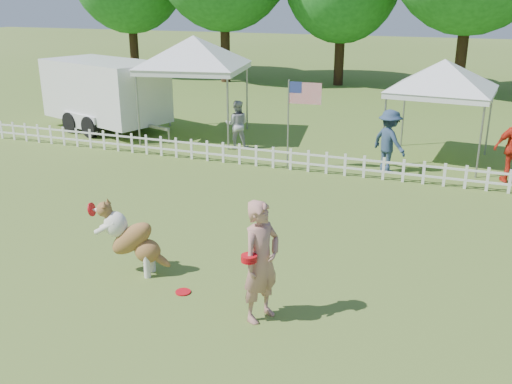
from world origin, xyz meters
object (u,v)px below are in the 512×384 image
frisbee_on_turf (183,292)px  spectator_a (237,125)px  cargo_trailer (106,95)px  spectator_b (389,141)px  canopy_tent_left (195,89)px  canopy_tent_right (440,112)px  dog (133,239)px  handler (261,261)px  flag_pole (288,125)px

frisbee_on_turf → spectator_a: 9.15m
cargo_trailer → spectator_b: 10.16m
frisbee_on_turf → cargo_trailer: bearing=129.9°
cargo_trailer → frisbee_on_turf: bearing=-31.4°
cargo_trailer → spectator_a: cargo_trailer is taller
canopy_tent_left → spectator_a: size_ratio=2.17×
canopy_tent_right → spectator_a: size_ratio=1.88×
dog → canopy_tent_right: bearing=55.4°
canopy_tent_right → spectator_b: 2.06m
handler → cargo_trailer: 13.53m
handler → dog: (-2.53, 0.58, -0.28)m
canopy_tent_right → flag_pole: canopy_tent_right is taller
dog → frisbee_on_turf: size_ratio=5.17×
frisbee_on_turf → canopy_tent_right: bearing=71.4°
frisbee_on_turf → handler: bearing=-9.8°
spectator_a → spectator_b: size_ratio=0.88×
canopy_tent_right → flag_pole: 4.40m
handler → cargo_trailer: cargo_trailer is taller
canopy_tent_left → flag_pole: canopy_tent_left is taller
canopy_tent_left → cargo_trailer: bearing=171.6°
dog → spectator_a: (-1.57, 8.39, 0.10)m
flag_pole → spectator_b: 2.72m
flag_pole → spectator_a: (-2.13, 1.54, -0.47)m
cargo_trailer → spectator_a: 5.35m
spectator_a → spectator_b: 4.82m
spectator_b → canopy_tent_right: bearing=-86.5°
cargo_trailer → canopy_tent_right: bearing=18.6°
cargo_trailer → flag_pole: bearing=1.2°
cargo_trailer → spectator_b: cargo_trailer is taller
frisbee_on_turf → flag_pole: 7.29m
dog → flag_pole: bearing=75.9°
dog → canopy_tent_left: canopy_tent_left is taller
handler → canopy_tent_left: bearing=54.0°
handler → canopy_tent_left: (-5.94, 9.85, 0.69)m
cargo_trailer → handler: bearing=-27.4°
dog → canopy_tent_left: 9.93m
cargo_trailer → spectator_b: size_ratio=3.29×
spectator_a → dog: bearing=83.0°
canopy_tent_left → canopy_tent_right: bearing=-10.8°
frisbee_on_turf → cargo_trailer: 12.45m
spectator_a → frisbee_on_turf: bearing=89.4°
dog → cargo_trailer: 11.47m
flag_pole → handler: bearing=-79.7°
flag_pole → frisbee_on_turf: bearing=-90.3°
cargo_trailer → spectator_a: (5.27, -0.79, -0.48)m
canopy_tent_right → spectator_b: canopy_tent_right is taller
handler → frisbee_on_turf: handler is taller
canopy_tent_right → cargo_trailer: canopy_tent_right is taller
flag_pole → spectator_b: size_ratio=1.44×
canopy_tent_right → canopy_tent_left: bearing=-175.7°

